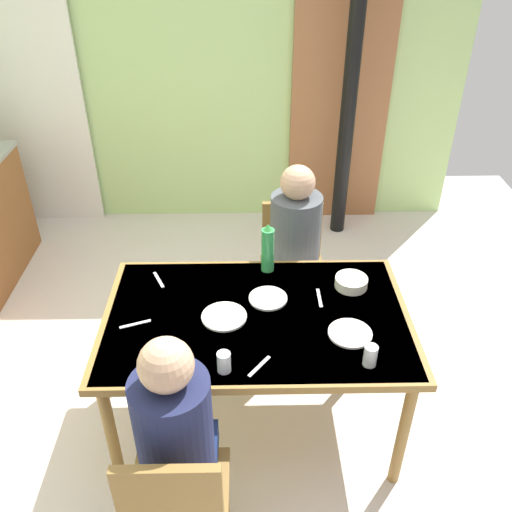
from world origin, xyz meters
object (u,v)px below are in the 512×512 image
Objects in this scene: chair_far_diner at (292,262)px; chair_near_diner at (177,503)px; water_bottle_green_near at (268,249)px; dining_table at (257,326)px; person_near_diner at (174,426)px; person_far_diner at (295,235)px; serving_bowl_center at (351,282)px.

chair_near_diner is at bearing 70.91° from chair_far_diner.
water_bottle_green_near is at bearing 67.89° from chair_far_diner.
dining_table is at bearing -99.82° from water_bottle_green_near.
chair_far_diner is (0.24, 0.82, -0.18)m from dining_table.
person_near_diner and person_far_diner have the same top height.
serving_bowl_center is at bearing 24.35° from dining_table.
chair_far_diner is 0.71m from serving_bowl_center.
chair_near_diner is at bearing -128.18° from serving_bowl_center.
dining_table is 0.56m from serving_bowl_center.
person_far_diner reaches higher than chair_far_diner.
person_far_diner reaches higher than chair_near_diner.
person_near_diner is 1.49m from person_far_diner.
serving_bowl_center is (0.83, 1.05, 0.28)m from chair_near_diner.
person_far_diner is at bearing 90.00° from chair_far_diner.
water_bottle_green_near is at bearing 80.18° from dining_table.
person_near_diner is at bearing 90.00° from chair_near_diner.
chair_near_diner is 0.31m from person_near_diner.
person_near_diner is at bearing -115.38° from dining_table.
chair_far_diner is at bearing 73.50° from dining_table.
chair_far_diner is 1.64m from person_near_diner.
serving_bowl_center is at bearing 118.99° from person_far_diner.
dining_table is 0.88m from chair_far_diner.
serving_bowl_center is (0.50, 0.23, 0.10)m from dining_table.
person_far_diner reaches higher than water_bottle_green_near.
water_bottle_green_near is 1.70× the size of serving_bowl_center.
dining_table is 1.96× the size of person_near_diner.
person_near_diner is (-0.57, -1.51, 0.28)m from chair_far_diner.
chair_far_diner reaches higher than serving_bowl_center.
person_far_diner is 0.53m from serving_bowl_center.
serving_bowl_center reaches higher than dining_table.
chair_far_diner is 0.61m from water_bottle_green_near.
serving_bowl_center is at bearing 51.82° from chair_near_diner.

